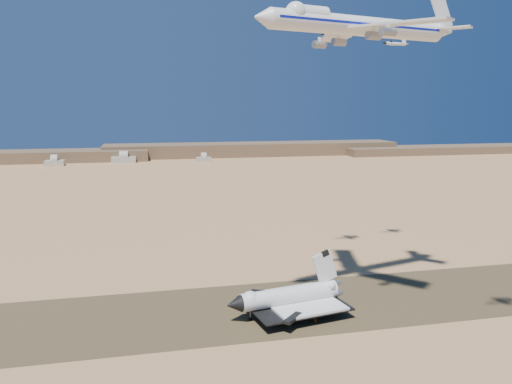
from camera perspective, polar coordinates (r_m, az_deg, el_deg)
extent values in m
plane|color=tan|center=(182.05, -1.37, -13.33)|extent=(1200.00, 1200.00, 0.00)
cube|color=brown|center=(182.04, -1.37, -13.33)|extent=(600.00, 50.00, 0.06)
cube|color=brown|center=(723.15, -0.26, 4.92)|extent=(420.00, 60.00, 18.00)
cube|color=brown|center=(803.42, 20.20, 4.56)|extent=(300.00, 60.00, 11.00)
cube|color=#AFAC9B|center=(647.03, -22.01, 3.10)|extent=(22.00, 14.00, 6.50)
cube|color=#AFAC9B|center=(653.39, -14.86, 3.59)|extent=(30.00, 15.00, 7.50)
cube|color=#AFAC9B|center=(646.95, -6.00, 3.72)|extent=(19.00, 12.50, 5.50)
cylinder|color=white|center=(176.99, 3.73, -11.74)|extent=(35.75, 12.47, 6.16)
cone|color=black|center=(169.56, -2.49, -12.73)|extent=(5.94, 6.66, 5.85)
sphere|color=white|center=(171.14, -0.65, -12.18)|extent=(5.72, 5.72, 5.72)
cube|color=white|center=(179.82, 5.00, -12.27)|extent=(28.61, 30.38, 0.99)
cube|color=black|center=(179.06, 4.36, -12.53)|extent=(37.27, 31.98, 0.55)
cube|color=white|center=(180.59, 7.86, -8.47)|extent=(10.17, 2.62, 12.68)
cylinder|color=gray|center=(173.38, -0.65, -13.93)|extent=(0.40, 0.40, 3.52)
cylinder|color=black|center=(173.85, -0.65, -14.28)|extent=(1.28, 0.71, 1.21)
cylinder|color=gray|center=(177.26, 6.49, -13.44)|extent=(0.40, 0.40, 3.52)
cylinder|color=black|center=(177.72, 6.48, -13.79)|extent=(1.28, 0.71, 1.21)
cylinder|color=gray|center=(186.15, 4.79, -12.24)|extent=(0.40, 0.40, 3.52)
cylinder|color=black|center=(186.59, 4.79, -12.57)|extent=(1.28, 0.71, 1.21)
cylinder|color=white|center=(172.79, 11.87, 18.06)|extent=(66.21, 22.76, 6.28)
cone|color=white|center=(153.46, 0.73, 19.32)|extent=(6.32, 7.31, 6.28)
sphere|color=white|center=(159.30, 4.55, 19.77)|extent=(6.48, 6.48, 6.48)
cube|color=white|center=(162.02, 16.07, 18.03)|extent=(26.40, 27.69, 0.69)
cube|color=white|center=(186.23, 9.19, 17.16)|extent=(15.48, 30.70, 0.69)
cube|color=white|center=(192.29, 21.77, 17.02)|extent=(11.42, 11.49, 0.49)
cube|color=white|center=(200.99, 18.93, 16.85)|extent=(8.09, 11.85, 0.49)
cube|color=white|center=(197.53, 20.44, 18.77)|extent=(11.01, 3.46, 14.03)
cylinder|color=gray|center=(164.20, 13.27, 16.99)|extent=(5.39, 3.70, 2.55)
cylinder|color=gray|center=(156.27, 14.87, 17.30)|extent=(5.39, 3.70, 2.55)
cylinder|color=gray|center=(178.06, 9.45, 16.54)|extent=(5.39, 3.70, 2.55)
cylinder|color=gray|center=(184.13, 7.25, 16.37)|extent=(5.39, 3.70, 2.55)
imported|color=#D2540C|center=(173.66, 6.73, -14.26)|extent=(0.46, 0.66, 1.74)
imported|color=#D2540C|center=(174.65, 6.40, -14.11)|extent=(0.55, 0.88, 1.72)
imported|color=#D2540C|center=(172.69, 6.85, -14.39)|extent=(0.98, 1.20, 1.82)
cylinder|color=white|center=(223.57, 9.40, 17.26)|extent=(12.37, 3.34, 1.44)
cone|color=black|center=(219.95, 7.67, 17.43)|extent=(2.84, 1.73, 1.33)
sphere|color=black|center=(222.10, 8.69, 17.46)|extent=(1.44, 1.44, 1.44)
cube|color=white|center=(224.06, 9.63, 17.18)|extent=(4.82, 8.66, 0.26)
cube|color=white|center=(226.19, 10.57, 17.14)|extent=(3.03, 5.41, 0.21)
cube|color=white|center=(226.48, 10.63, 17.49)|extent=(3.10, 0.74, 3.47)
cylinder|color=white|center=(243.84, 15.66, 16.01)|extent=(11.30, 4.05, 1.32)
cone|color=black|center=(239.40, 14.41, 16.18)|extent=(2.68, 1.79, 1.23)
sphere|color=black|center=(242.03, 15.15, 16.19)|extent=(1.32, 1.32, 1.32)
cube|color=white|center=(244.44, 15.83, 15.94)|extent=(5.05, 8.12, 0.24)
cube|color=white|center=(246.98, 16.51, 15.88)|extent=(3.16, 5.08, 0.19)
cube|color=white|center=(247.26, 16.56, 16.18)|extent=(2.82, 0.93, 3.19)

